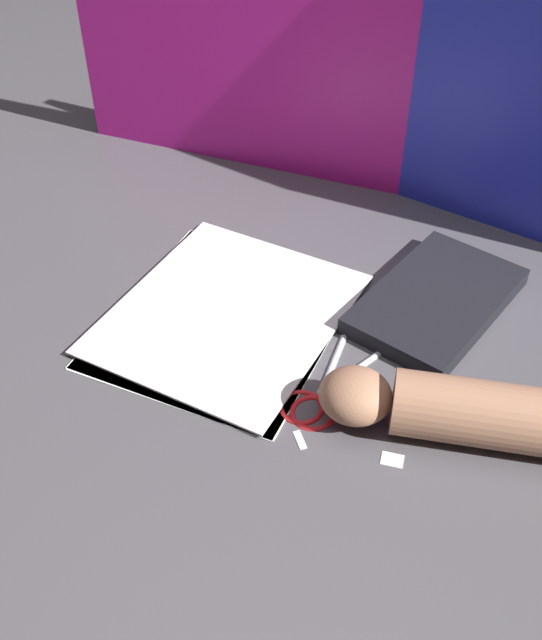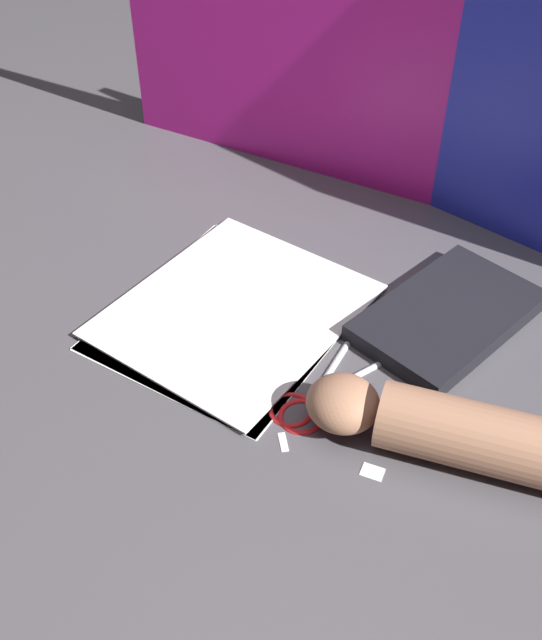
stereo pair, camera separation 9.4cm
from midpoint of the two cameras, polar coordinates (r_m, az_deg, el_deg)
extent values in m
plane|color=#4C494F|center=(0.97, 0.65, -3.49)|extent=(6.00, 6.00, 0.00)
cube|color=#D81E9E|center=(1.25, 6.45, 21.16)|extent=(0.74, 0.08, 0.50)
cube|color=#2833D1|center=(1.15, 21.69, 16.30)|extent=(0.59, 0.10, 0.49)
cube|color=white|center=(1.03, -0.38, 0.21)|extent=(0.30, 0.35, 0.00)
cube|color=white|center=(1.03, -0.34, 0.36)|extent=(0.30, 0.34, 0.00)
cube|color=white|center=(1.03, -0.12, 0.71)|extent=(0.31, 0.35, 0.00)
cube|color=black|center=(1.06, 15.84, 0.20)|extent=(0.21, 0.29, 0.03)
sphere|color=silver|center=(0.93, 6.12, -5.97)|extent=(0.01, 0.01, 0.01)
cylinder|color=silver|center=(0.96, 7.39, -3.79)|extent=(0.02, 0.11, 0.01)
torus|color=red|center=(0.91, 5.32, -7.34)|extent=(0.06, 0.06, 0.01)
cylinder|color=silver|center=(0.95, 8.71, -4.56)|extent=(0.05, 0.11, 0.01)
torus|color=red|center=(0.91, 4.51, -6.84)|extent=(0.07, 0.07, 0.01)
cylinder|color=#A87556|center=(0.88, 19.26, -8.77)|extent=(0.26, 0.14, 0.08)
ellipsoid|color=#A87556|center=(0.88, 8.58, -6.45)|extent=(0.10, 0.10, 0.06)
cube|color=white|center=(0.88, 4.03, -9.41)|extent=(0.03, 0.03, 0.00)
cube|color=white|center=(0.87, 10.88, -11.46)|extent=(0.03, 0.02, 0.00)
camera|label=1|loc=(0.05, -87.13, 2.58)|focal=42.00mm
camera|label=2|loc=(0.05, 92.87, -2.58)|focal=42.00mm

